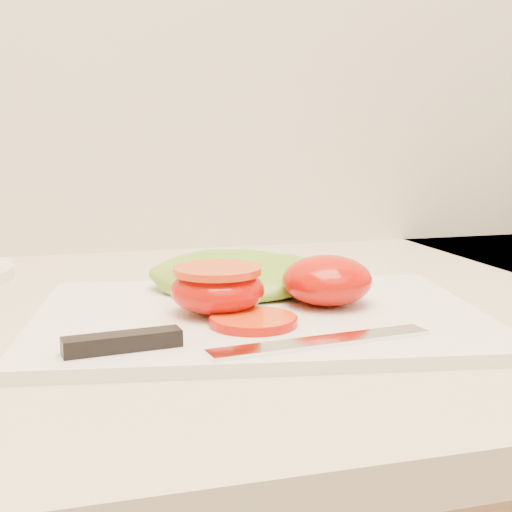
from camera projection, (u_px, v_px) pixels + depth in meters
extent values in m
cube|color=beige|center=(401.00, 309.00, 0.70)|extent=(3.92, 0.65, 0.03)
cube|color=silver|center=(259.00, 317.00, 0.59)|extent=(0.41, 0.32, 0.01)
ellipsoid|color=#B50D00|center=(327.00, 280.00, 0.61)|extent=(0.08, 0.08, 0.04)
ellipsoid|color=#B50D00|center=(217.00, 290.00, 0.58)|extent=(0.08, 0.08, 0.04)
cylinder|color=red|center=(217.00, 270.00, 0.58)|extent=(0.07, 0.07, 0.01)
cylinder|color=#D84B19|center=(253.00, 321.00, 0.55)|extent=(0.07, 0.07, 0.01)
ellipsoid|color=#74B12E|center=(234.00, 276.00, 0.66)|extent=(0.19, 0.17, 0.03)
ellipsoid|color=#74B12E|center=(282.00, 275.00, 0.67)|extent=(0.15, 0.14, 0.03)
cube|color=silver|center=(321.00, 342.00, 0.50)|extent=(0.17, 0.04, 0.00)
cube|color=black|center=(123.00, 342.00, 0.49)|extent=(0.08, 0.03, 0.01)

